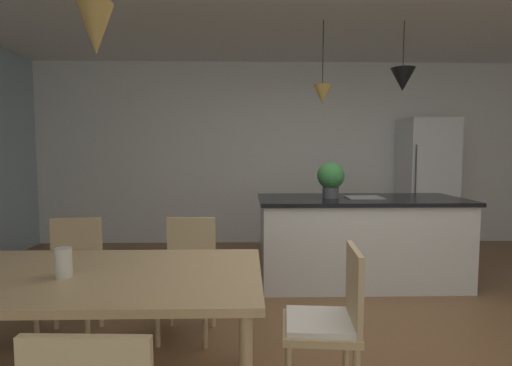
{
  "coord_description": "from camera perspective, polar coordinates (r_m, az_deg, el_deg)",
  "views": [
    {
      "loc": [
        -0.92,
        -2.77,
        1.39
      ],
      "look_at": [
        -0.84,
        0.56,
        1.12
      ],
      "focal_mm": 27.89,
      "sensor_mm": 36.0,
      "label": 1
    }
  ],
  "objects": [
    {
      "name": "vase_on_dining_table",
      "position": [
        2.3,
        -25.89,
        -10.22
      ],
      "size": [
        0.08,
        0.08,
        0.15
      ],
      "color": "silver",
      "rests_on": "dining_table"
    },
    {
      "name": "chair_far_left",
      "position": [
        3.35,
        -24.92,
        -11.65
      ],
      "size": [
        0.43,
        0.43,
        0.87
      ],
      "color": "tan",
      "rests_on": "ground_plane"
    },
    {
      "name": "kitchen_island",
      "position": [
        4.36,
        14.61,
        -7.81
      ],
      "size": [
        2.11,
        0.92,
        0.91
      ],
      "color": "silver",
      "rests_on": "ground_plane"
    },
    {
      "name": "chair_far_right",
      "position": [
        3.11,
        -9.76,
        -12.51
      ],
      "size": [
        0.43,
        0.43,
        0.87
      ],
      "color": "tan",
      "rests_on": "ground_plane"
    },
    {
      "name": "pendant_over_island_main",
      "position": [
        4.2,
        9.51,
        12.47
      ],
      "size": [
        0.19,
        0.19,
        0.83
      ],
      "color": "black"
    },
    {
      "name": "refrigerator",
      "position": [
        6.21,
        23.2,
        -0.07
      ],
      "size": [
        0.68,
        0.67,
        1.84
      ],
      "color": "silver",
      "rests_on": "ground_plane"
    },
    {
      "name": "pendant_over_island_aux",
      "position": [
        4.45,
        20.3,
        13.75
      ],
      "size": [
        0.25,
        0.25,
        0.7
      ],
      "color": "black"
    },
    {
      "name": "pendant_over_table",
      "position": [
        2.36,
        -22.02,
        19.85
      ],
      "size": [
        0.19,
        0.19,
        0.81
      ],
      "color": "black"
    },
    {
      "name": "potted_plant_on_island",
      "position": [
        4.19,
        10.68,
        0.75
      ],
      "size": [
        0.28,
        0.28,
        0.37
      ],
      "color": "#4C4C51",
      "rests_on": "kitchen_island"
    },
    {
      "name": "dining_table",
      "position": [
        2.36,
        -23.76,
        -13.24
      ],
      "size": [
        1.91,
        0.99,
        0.74
      ],
      "color": "tan",
      "rests_on": "ground_plane"
    },
    {
      "name": "chair_kitchen_end",
      "position": [
        2.31,
        10.45,
        -18.75
      ],
      "size": [
        0.44,
        0.44,
        0.87
      ],
      "color": "tan",
      "rests_on": "ground_plane"
    },
    {
      "name": "wall_back_kitchen",
      "position": [
        6.1,
        7.29,
        4.21
      ],
      "size": [
        10.0,
        0.12,
        2.7
      ],
      "primitive_type": "cube",
      "color": "white",
      "rests_on": "ground_plane"
    },
    {
      "name": "ground_plane",
      "position": [
        3.24,
        16.42,
        -21.35
      ],
      "size": [
        10.0,
        8.4,
        0.04
      ],
      "primitive_type": "cube",
      "color": "brown"
    }
  ]
}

